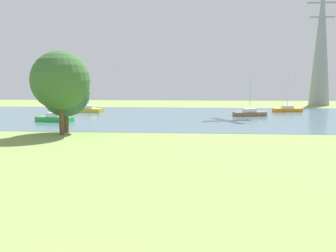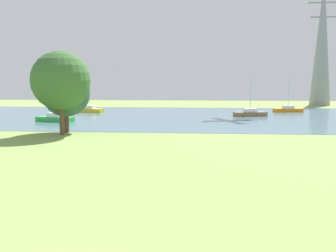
# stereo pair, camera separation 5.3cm
# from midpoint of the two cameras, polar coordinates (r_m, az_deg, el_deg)

# --- Properties ---
(ground_plane) EXTENTS (160.00, 160.00, 0.00)m
(ground_plane) POSITION_cam_midpoint_polar(r_m,az_deg,el_deg) (29.93, -1.56, -2.97)
(ground_plane) COLOR #7F994C
(water_surface) EXTENTS (140.00, 40.00, 0.02)m
(water_surface) POSITION_cam_midpoint_polar(r_m,az_deg,el_deg) (57.64, 1.77, 1.48)
(water_surface) COLOR slate
(water_surface) RESTS_ON ground
(sailboat_brown) EXTENTS (5.03, 2.87, 5.52)m
(sailboat_brown) POSITION_cam_midpoint_polar(r_m,az_deg,el_deg) (58.41, 11.92, 1.84)
(sailboat_brown) COLOR brown
(sailboat_brown) RESTS_ON water_surface
(sailboat_green) EXTENTS (5.02, 2.64, 7.88)m
(sailboat_green) POSITION_cam_midpoint_polar(r_m,az_deg,el_deg) (50.90, -16.11, 1.13)
(sailboat_green) COLOR green
(sailboat_green) RESTS_ON water_surface
(sailboat_orange) EXTENTS (5.01, 2.45, 6.12)m
(sailboat_orange) POSITION_cam_midpoint_polar(r_m,az_deg,el_deg) (68.50, 17.11, 2.34)
(sailboat_orange) COLOR orange
(sailboat_orange) RESTS_ON water_surface
(sailboat_yellow) EXTENTS (5.03, 2.71, 7.03)m
(sailboat_yellow) POSITION_cam_midpoint_polar(r_m,az_deg,el_deg) (66.06, -11.34, 2.37)
(sailboat_yellow) COLOR yellow
(sailboat_yellow) RESTS_ON water_surface
(tree_east_far) EXTENTS (4.65, 4.65, 6.20)m
(tree_east_far) POSITION_cam_midpoint_polar(r_m,az_deg,el_deg) (39.22, -14.62, 4.69)
(tree_east_far) COLOR brown
(tree_east_far) RESTS_ON ground
(tree_east_near) EXTENTS (5.45, 5.45, 7.77)m
(tree_east_near) POSITION_cam_midpoint_polar(r_m,az_deg,el_deg) (37.49, -15.33, 6.38)
(tree_east_near) COLOR brown
(tree_east_near) RESTS_ON ground
(electricity_pylon) EXTENTS (6.40, 4.40, 27.28)m
(electricity_pylon) POSITION_cam_midpoint_polar(r_m,az_deg,el_deg) (91.81, 21.54, 11.35)
(electricity_pylon) COLOR gray
(electricity_pylon) RESTS_ON ground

